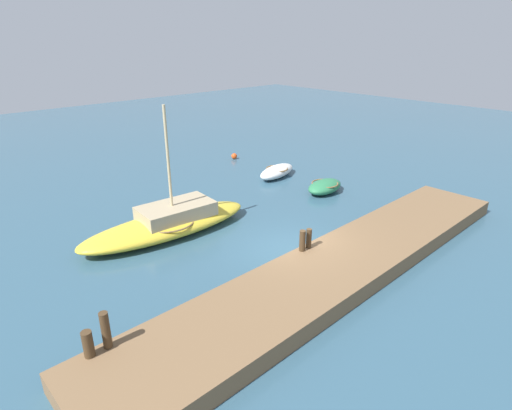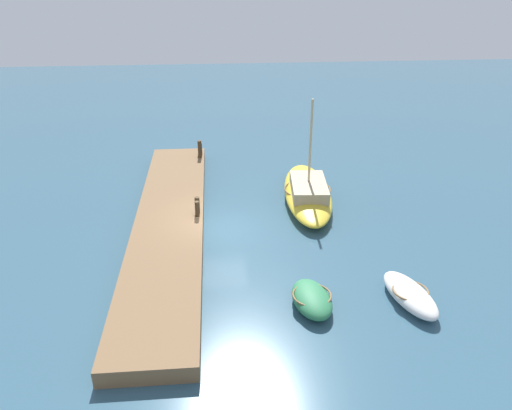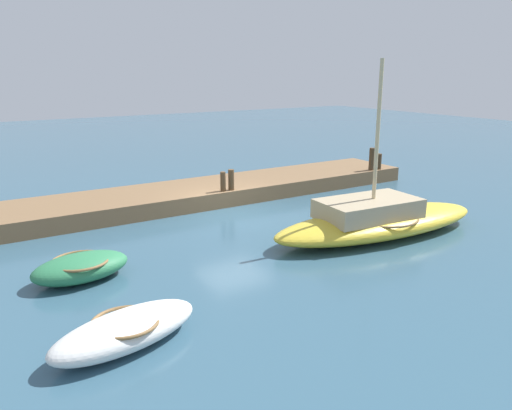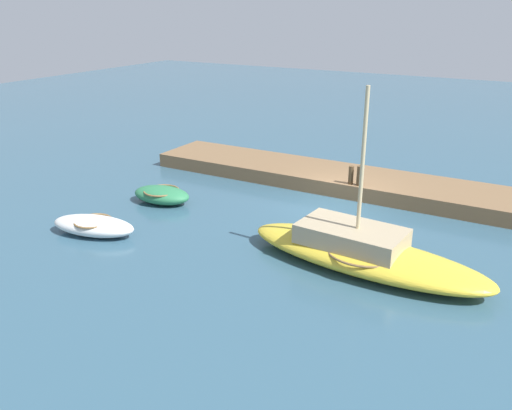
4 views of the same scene
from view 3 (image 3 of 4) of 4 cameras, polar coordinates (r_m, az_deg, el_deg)
name	(u,v)px [view 3 (image 3 of 4)]	position (r m, az deg, el deg)	size (l,w,h in m)	color
ground_plane	(233,213)	(18.60, -2.67, -0.97)	(84.00, 84.00, 0.00)	#33566B
dock_platform	(204,193)	(20.54, -5.94, 1.42)	(19.28, 3.17, 0.63)	brown
sailboat_yellow	(377,220)	(16.46, 13.67, -1.66)	(7.88, 2.99, 5.50)	gold
rowboat_white	(126,330)	(10.20, -14.65, -13.64)	(3.28, 1.91, 0.66)	white
dinghy_green	(81,267)	(13.46, -19.38, -6.71)	(2.56, 1.62, 0.68)	#2D7A4C
mooring_post_west	(379,161)	(24.32, 13.83, 4.85)	(0.27, 0.27, 0.73)	#47331E
mooring_post_mid_west	(371,159)	(23.96, 13.05, 5.13)	(0.23, 0.23, 1.05)	#47331E
mooring_post_mid_east	(231,180)	(19.47, -2.85, 2.89)	(0.23, 0.23, 0.81)	#47331E
mooring_post_east	(223,182)	(19.30, -3.79, 2.69)	(0.21, 0.21, 0.76)	#47331E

